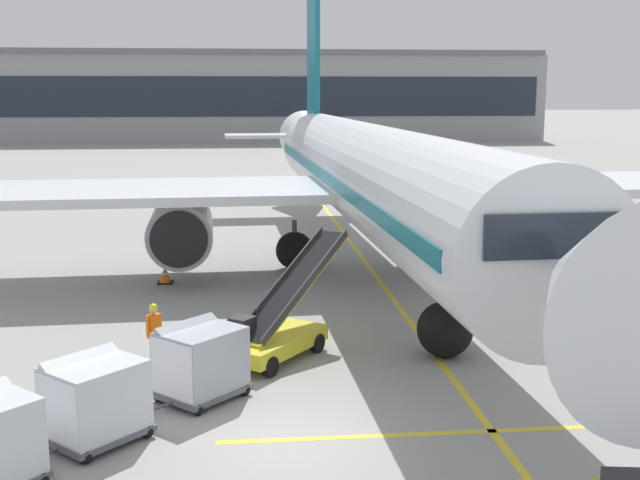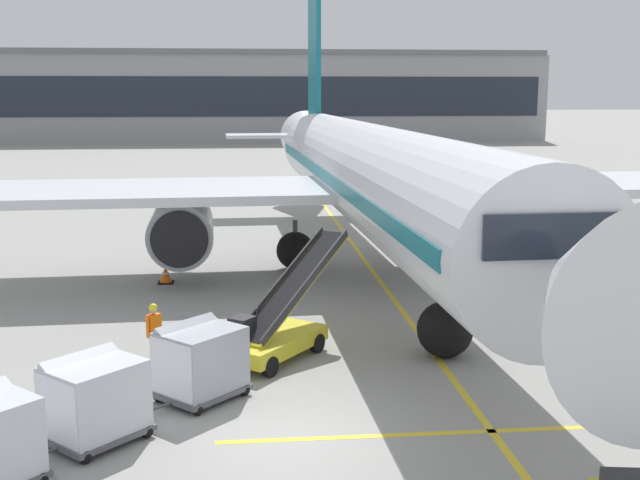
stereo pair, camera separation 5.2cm
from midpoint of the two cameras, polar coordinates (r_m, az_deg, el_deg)
name	(u,v)px [view 1 (the left image)]	position (r m, az deg, el deg)	size (l,w,h in m)	color
ground_plane	(287,438)	(18.11, -2.48, -13.91)	(600.00, 600.00, 0.00)	gray
parked_airplane	(370,176)	(33.18, 3.51, 4.54)	(34.43, 44.91, 15.24)	silver
belt_loader	(277,326)	(22.95, -3.14, -6.16)	(4.13, 4.87, 3.30)	gold
baggage_cart_lead	(200,360)	(20.12, -8.62, -8.41)	(2.54, 2.55, 1.91)	#515156
baggage_cart_second	(94,398)	(18.24, -15.85, -10.74)	(2.54, 2.55, 1.91)	#515156
ground_crew_by_loader	(203,368)	(19.54, -8.38, -9.00)	(0.54, 0.36, 1.74)	#514C42
ground_crew_by_carts	(154,330)	(22.76, -11.78, -6.27)	(0.42, 0.48, 1.74)	#514C42
safety_cone_engine_keepout	(165,275)	(32.33, -11.00, -2.45)	(0.61, 0.61, 0.69)	black
apron_guidance_line_lead_in	(376,276)	(33.13, 3.93, -2.54)	(0.20, 110.00, 0.01)	yellow
apron_guidance_line_stop_bar	(486,431)	(18.80, 11.63, -13.16)	(12.00, 0.20, 0.01)	yellow
terminal_building	(205,96)	(126.51, -8.21, 10.07)	(102.46, 16.58, 13.44)	#939399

